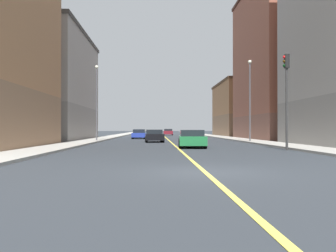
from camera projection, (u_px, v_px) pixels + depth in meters
name	position (u px, v px, depth m)	size (l,w,h in m)	color
ground_plane	(205.00, 172.00, 12.31)	(400.00, 400.00, 0.00)	#292E34
sidewalk_left	(219.00, 137.00, 61.57)	(2.75, 168.00, 0.15)	#9E9B93
sidewalk_right	(111.00, 137.00, 60.99)	(2.75, 168.00, 0.15)	#9E9B93
lane_center_stripe	(165.00, 137.00, 61.28)	(0.16, 154.00, 0.01)	#E5D14C
building_left_mid	(287.00, 63.00, 47.99)	(10.36, 18.50, 19.41)	brown
building_left_far	(247.00, 109.00, 68.83)	(10.36, 17.75, 9.76)	#8F6B4F
building_right_midblock	(44.00, 87.00, 45.98)	(10.36, 19.63, 12.94)	gray
traffic_light_left_near	(287.00, 88.00, 24.50)	(0.40, 0.32, 6.22)	#2D2D2D
street_lamp_left_near	(250.00, 93.00, 38.04)	(0.36, 0.36, 8.14)	#4C4C51
street_lamp_right_near	(97.00, 95.00, 40.69)	(0.36, 0.36, 8.06)	#4C4C51
car_blue	(139.00, 134.00, 52.10)	(1.90, 4.20, 1.27)	#23389E
car_green	(192.00, 139.00, 27.93)	(2.12, 4.56, 1.30)	#1E6B38
car_teal	(140.00, 133.00, 58.29)	(1.94, 4.37, 1.29)	#196670
car_black	(154.00, 136.00, 39.21)	(2.04, 4.45, 1.29)	black
car_maroon	(168.00, 132.00, 79.25)	(2.04, 4.19, 1.31)	maroon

